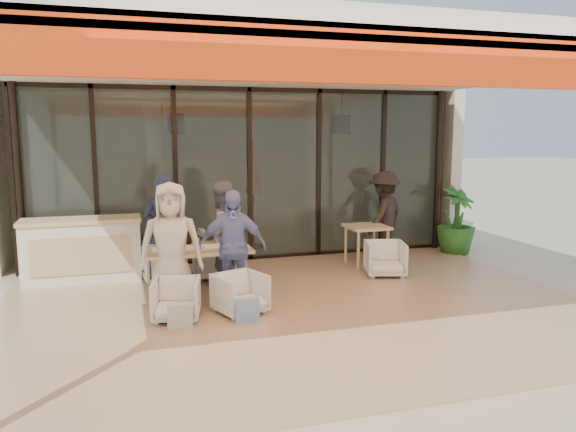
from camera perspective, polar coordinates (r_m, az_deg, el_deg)
name	(u,v)px	position (r m, az deg, el deg)	size (l,w,h in m)	color
ground	(300,308)	(7.86, 1.23, -9.31)	(70.00, 70.00, 0.00)	#C6B293
terrace_floor	(300,307)	(7.86, 1.23, -9.28)	(8.00, 6.00, 0.01)	tan
terrace_structure	(307,64)	(7.27, 1.99, 15.16)	(8.00, 6.00, 3.40)	silver
glass_storefront	(250,176)	(10.40, -3.91, 4.12)	(8.08, 0.10, 3.20)	#9EADA3
interior_block	(226,139)	(12.64, -6.30, 7.76)	(9.05, 3.62, 3.52)	silver
host_counter	(82,250)	(9.61, -20.17, -3.24)	(1.85, 0.65, 1.04)	silver
dining_table	(197,251)	(8.29, -9.20, -3.56)	(1.50, 0.90, 0.93)	#DDC687
chair_far_left	(164,263)	(9.25, -12.48, -4.65)	(0.63, 0.59, 0.65)	white
chair_far_right	(216,257)	(9.34, -7.33, -4.19)	(0.69, 0.65, 0.71)	white
chair_near_left	(176,298)	(7.42, -11.29, -8.15)	(0.59, 0.55, 0.60)	white
chair_near_right	(240,292)	(7.54, -4.87, -7.68)	(0.60, 0.56, 0.62)	white
diner_navy	(165,233)	(8.64, -12.34, -1.74)	(0.65, 0.43, 1.79)	#171A33
diner_grey	(221,234)	(8.76, -6.84, -1.87)	(0.81, 0.63, 1.67)	slate
diner_cream	(171,246)	(7.77, -11.79, -3.04)	(0.86, 0.56, 1.75)	beige
diner_periwinkle	(232,247)	(7.90, -5.68, -3.19)	(0.95, 0.40, 1.62)	#7C86CF
tote_bag_cream	(180,317)	(7.08, -10.92, -10.08)	(0.30, 0.10, 0.34)	silver
tote_bag_blue	(247,311)	(7.21, -4.18, -9.60)	(0.30, 0.10, 0.34)	#99BFD8
side_table	(367,231)	(10.15, 7.99, -1.54)	(0.70, 0.70, 0.74)	#DDC687
side_chair	(385,257)	(9.55, 9.84, -4.14)	(0.64, 0.60, 0.65)	white
standing_woman	(384,215)	(10.81, 9.74, 0.11)	(1.08, 0.62, 1.67)	black
potted_palm	(456,220)	(11.57, 16.71, -0.41)	(0.75, 0.75, 1.34)	#1E5919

